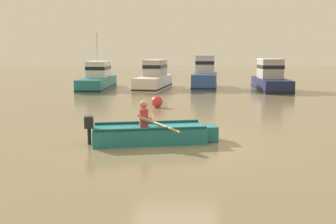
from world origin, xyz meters
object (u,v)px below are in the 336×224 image
object	(u,v)px
rowboat_with_person	(152,133)
moored_boat_navy	(271,79)
moored_boat_white	(154,78)
mooring_buoy	(157,102)
moored_boat_teal	(98,79)
moored_boat_blue	(205,76)

from	to	relation	value
rowboat_with_person	moored_boat_navy	xyz separation A→B (m)	(6.10, 15.42, 0.51)
moored_boat_white	mooring_buoy	xyz separation A→B (m)	(1.20, -9.06, -0.48)
moored_boat_white	moored_boat_navy	size ratio (longest dim) A/B	1.09
moored_boat_teal	mooring_buoy	world-z (taller)	moored_boat_teal
moored_boat_blue	moored_boat_teal	bearing A→B (deg)	-172.16
moored_boat_white	moored_boat_blue	size ratio (longest dim) A/B	1.20
rowboat_with_person	moored_boat_teal	distance (m)	16.56
rowboat_with_person	moored_boat_teal	xyz separation A→B (m)	(-5.73, 15.53, 0.45)
mooring_buoy	moored_boat_teal	bearing A→B (deg)	120.35
moored_boat_teal	moored_boat_white	distance (m)	3.94
moored_boat_white	mooring_buoy	size ratio (longest dim) A/B	10.78
moored_boat_blue	mooring_buoy	bearing A→B (deg)	-103.38
mooring_buoy	moored_boat_white	bearing A→B (deg)	97.54
moored_boat_blue	moored_boat_white	bearing A→B (deg)	-168.27
moored_boat_navy	mooring_buoy	bearing A→B (deg)	-127.77
moored_boat_teal	mooring_buoy	bearing A→B (deg)	-59.65
rowboat_with_person	moored_boat_navy	distance (m)	16.59
moored_boat_blue	mooring_buoy	world-z (taller)	moored_boat_blue
rowboat_with_person	mooring_buoy	distance (m)	6.79
moored_boat_teal	moored_boat_white	xyz separation A→B (m)	(3.93, 0.29, 0.04)
rowboat_with_person	moored_boat_teal	world-z (taller)	moored_boat_teal
moored_boat_white	mooring_buoy	distance (m)	9.15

